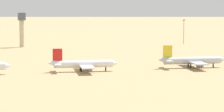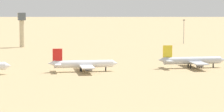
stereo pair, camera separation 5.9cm
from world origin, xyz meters
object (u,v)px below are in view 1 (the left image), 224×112
at_px(parked_jet_yellow_5, 191,60).
at_px(control_tower, 22,26).
at_px(parked_jet_red_4, 83,64).
at_px(light_pole_mid, 184,30).

distance_m(parked_jet_yellow_5, control_tower, 152.99).
height_order(parked_jet_red_4, parked_jet_yellow_5, parked_jet_yellow_5).
bearing_deg(parked_jet_yellow_5, control_tower, 121.68).
bearing_deg(parked_jet_red_4, control_tower, 101.49).
bearing_deg(control_tower, parked_jet_red_4, -83.30).
bearing_deg(control_tower, parked_jet_yellow_5, -62.95).
xyz_separation_m(parked_jet_red_4, parked_jet_yellow_5, (53.40, 0.42, 0.13)).
bearing_deg(light_pole_mid, parked_jet_red_4, -126.95).
xyz_separation_m(parked_jet_yellow_5, light_pole_mid, (49.41, 136.23, 6.47)).
bearing_deg(light_pole_mid, parked_jet_yellow_5, -109.93).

